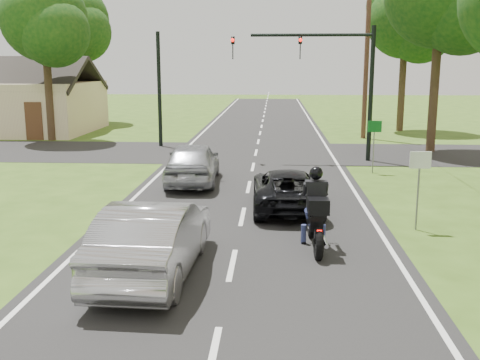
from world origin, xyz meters
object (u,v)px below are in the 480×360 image
traffic_signal (330,69)px  sign_green (374,134)px  dark_suv (287,189)px  silver_suv (193,162)px  sign_white (420,171)px  silver_sedan (153,238)px  utility_pole_far (367,51)px  motorcycle_rider (316,217)px

traffic_signal → sign_green: (1.56, -3.02, -2.54)m
dark_suv → silver_suv: silver_suv is taller
dark_suv → traffic_signal: bearing=-104.6°
dark_suv → sign_white: 4.09m
sign_green → dark_suv: bearing=-121.2°
silver_suv → sign_white: size_ratio=2.14×
sign_white → sign_green: same height
traffic_signal → sign_green: 4.24m
silver_sedan → sign_green: (6.50, 11.60, 0.80)m
dark_suv → traffic_signal: size_ratio=0.69×
traffic_signal → utility_pole_far: bearing=70.3°
traffic_signal → silver_sedan: bearing=-108.7°
dark_suv → utility_pole_far: bearing=-107.9°
silver_suv → sign_green: sign_green is taller
motorcycle_rider → traffic_signal: 13.27m
motorcycle_rider → silver_suv: 8.34m
silver_suv → sign_green: (7.00, 2.43, 0.81)m
silver_suv → utility_pole_far: size_ratio=0.45×
motorcycle_rider → sign_green: bearing=70.7°
dark_suv → sign_green: size_ratio=2.07×
motorcycle_rider → traffic_signal: traffic_signal is taller
dark_suv → silver_suv: (-3.40, 3.53, 0.16)m
traffic_signal → utility_pole_far: (2.86, 8.00, 0.95)m
motorcycle_rider → sign_white: size_ratio=1.11×
utility_pole_far → motorcycle_rider: bearing=-101.7°
dark_suv → silver_sedan: size_ratio=0.92×
dark_suv → traffic_signal: (2.04, 8.97, 3.51)m
dark_suv → silver_sedan: silver_sedan is taller
traffic_signal → sign_white: bearing=-83.0°
sign_white → sign_green: 8.00m
silver_suv → dark_suv: bearing=131.4°
silver_sedan → traffic_signal: (4.93, 14.62, 3.34)m
motorcycle_rider → utility_pole_far: 21.63m
silver_sedan → silver_suv: size_ratio=1.05×
motorcycle_rider → sign_green: (3.01, 9.74, 0.80)m
silver_sedan → sign_green: bearing=-117.1°
silver_suv → sign_white: bearing=138.1°
motorcycle_rider → utility_pole_far: utility_pole_far is taller
traffic_signal → utility_pole_far: 8.55m
sign_white → dark_suv: bearing=149.0°
utility_pole_far → sign_green: bearing=-96.7°
silver_suv → utility_pole_far: 16.37m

